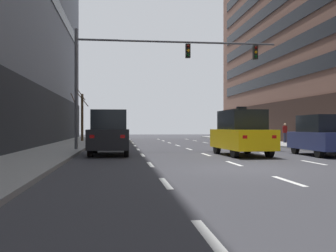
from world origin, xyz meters
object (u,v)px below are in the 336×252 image
(taxi_driving_2, at_px, (241,133))
(taxi_driving_3, at_px, (116,132))
(car_driving_1, at_px, (110,133))
(pedestrian_1, at_px, (285,132))
(traffic_signal_0, at_px, (148,64))
(street_tree_0, at_px, (82,115))
(car_parked_2, at_px, (321,135))
(taxi_driving_0, at_px, (113,134))

(taxi_driving_2, bearing_deg, taxi_driving_3, 106.21)
(car_driving_1, height_order, pedestrian_1, car_driving_1)
(traffic_signal_0, xyz_separation_m, street_tree_0, (-5.12, 13.43, -2.70))
(car_parked_2, bearing_deg, street_tree_0, 125.92)
(taxi_driving_3, xyz_separation_m, traffic_signal_0, (2.02, -17.39, 4.31))
(car_driving_1, relative_size, car_parked_2, 1.12)
(car_parked_2, relative_size, street_tree_0, 0.83)
(taxi_driving_2, relative_size, pedestrian_1, 3.00)
(taxi_driving_0, bearing_deg, taxi_driving_3, 87.08)
(taxi_driving_0, xyz_separation_m, traffic_signal_0, (2.29, -12.06, 4.35))
(traffic_signal_0, distance_m, street_tree_0, 14.62)
(taxi_driving_0, relative_size, street_tree_0, 0.89)
(car_driving_1, relative_size, taxi_driving_2, 1.00)
(taxi_driving_2, bearing_deg, street_tree_0, 117.89)
(traffic_signal_0, bearing_deg, taxi_driving_0, 100.74)
(car_driving_1, distance_m, street_tree_0, 16.88)
(pedestrian_1, bearing_deg, street_tree_0, 160.61)
(car_driving_1, distance_m, car_parked_2, 10.54)
(pedestrian_1, bearing_deg, taxi_driving_0, 161.97)
(taxi_driving_2, distance_m, street_tree_0, 20.21)
(car_driving_1, relative_size, pedestrian_1, 2.99)
(street_tree_0, bearing_deg, taxi_driving_0, -25.79)
(car_parked_2, bearing_deg, taxi_driving_2, 171.94)
(car_parked_2, height_order, street_tree_0, street_tree_0)
(taxi_driving_3, xyz_separation_m, pedestrian_1, (13.76, -9.90, 0.19))
(car_driving_1, xyz_separation_m, taxi_driving_3, (0.16, 20.52, -0.27))
(car_driving_1, bearing_deg, pedestrian_1, 37.36)
(car_parked_2, bearing_deg, traffic_signal_0, 148.90)
(car_driving_1, relative_size, street_tree_0, 0.93)
(taxi_driving_0, height_order, street_tree_0, street_tree_0)
(taxi_driving_3, bearing_deg, street_tree_0, -128.04)
(taxi_driving_0, distance_m, car_driving_1, 15.20)
(street_tree_0, xyz_separation_m, pedestrian_1, (16.86, -5.93, -1.43))
(pedestrian_1, bearing_deg, taxi_driving_2, -121.97)
(taxi_driving_2, bearing_deg, car_parked_2, -8.06)
(taxi_driving_2, relative_size, traffic_signal_0, 0.39)
(street_tree_0, height_order, pedestrian_1, street_tree_0)
(taxi_driving_0, height_order, pedestrian_1, taxi_driving_0)
(taxi_driving_3, bearing_deg, taxi_driving_2, -73.79)
(taxi_driving_0, relative_size, taxi_driving_3, 0.96)
(car_parked_2, distance_m, pedestrian_1, 12.94)
(taxi_driving_0, distance_m, car_parked_2, 19.98)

